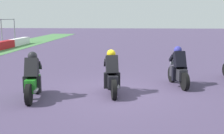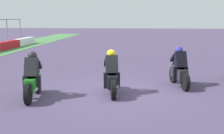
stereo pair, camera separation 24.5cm
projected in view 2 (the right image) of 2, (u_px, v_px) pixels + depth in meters
The scene contains 4 objects.
ground_plane at pixel (115, 92), 10.42m from camera, with size 120.00×120.00×0.00m, color #463958.
rider_lane_b at pixel (179, 70), 11.19m from camera, with size 2.03×0.64×1.51m.
rider_lane_c at pixel (111, 76), 10.07m from camera, with size 2.03×0.62×1.51m.
rider_lane_d at pixel (33, 79), 9.53m from camera, with size 2.04×0.59×1.51m.
Camera 2 is at (-10.10, -0.87, 2.58)m, focal length 47.96 mm.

